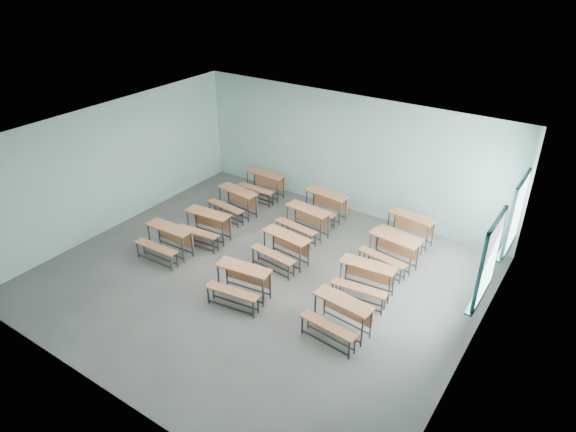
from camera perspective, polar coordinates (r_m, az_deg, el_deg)
name	(u,v)px	position (r m, az deg, el deg)	size (l,w,h in m)	color
room	(261,214)	(10.59, -3.02, 0.18)	(9.04, 8.04, 3.24)	slate
desk_unit_r0c0	(167,237)	(12.27, -13.33, -2.34)	(1.18, 0.81, 0.72)	#BA6C43
desk_unit_r0c1	(241,279)	(10.60, -5.21, -7.00)	(1.25, 0.92, 0.72)	#BA6C43
desk_unit_r0c2	(340,313)	(9.75, 5.76, -10.66)	(1.23, 0.89, 0.72)	#BA6C43
desk_unit_r1c0	(206,223)	(12.70, -9.11, -0.75)	(1.22, 0.87, 0.72)	#BA6C43
desk_unit_r1c1	(283,245)	(11.64, -0.53, -3.27)	(1.23, 0.89, 0.72)	#BA6C43
desk_unit_r1c2	(366,276)	(10.76, 8.62, -6.63)	(1.23, 0.89, 0.72)	#BA6C43
desk_unit_r2c0	(235,199)	(13.75, -5.91, 1.88)	(1.23, 0.90, 0.72)	#BA6C43
desk_unit_r2c1	(305,218)	(12.74, 1.92, -0.27)	(1.24, 0.90, 0.72)	#BA6C43
desk_unit_r2c2	(391,248)	(11.77, 11.41, -3.53)	(1.25, 0.92, 0.72)	#BA6C43
desk_unit_r3c0	(263,182)	(14.68, -2.77, 3.81)	(1.16, 0.79, 0.72)	#BA6C43
desk_unit_r3c1	(324,202)	(13.54, 4.02, 1.53)	(1.22, 0.88, 0.72)	#BA6C43
desk_unit_r3c2	(409,226)	(12.76, 13.26, -1.06)	(1.24, 0.91, 0.72)	#BA6C43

